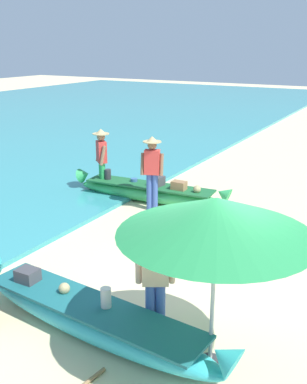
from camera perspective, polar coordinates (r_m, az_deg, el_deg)
ground_plane at (r=7.43m, az=6.42°, el=-14.14°), size 80.00×80.00×0.00m
boat_cyan_foreground at (r=6.77m, az=-7.76°, el=-15.04°), size 4.52×1.08×0.75m
boat_green_midground at (r=11.96m, az=-0.48°, el=0.03°), size 4.37×0.94×0.71m
person_vendor_hatted at (r=11.13m, az=-0.17°, el=2.99°), size 0.58×0.44×1.83m
person_tourist_customer at (r=6.44m, az=0.23°, el=-10.53°), size 0.57×0.44×1.53m
person_vendor_assistant at (r=12.43m, az=-6.41°, el=4.33°), size 0.54×0.51×1.79m
patio_umbrella_large at (r=5.35m, az=7.74°, el=-3.05°), size 2.33×2.33×2.26m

